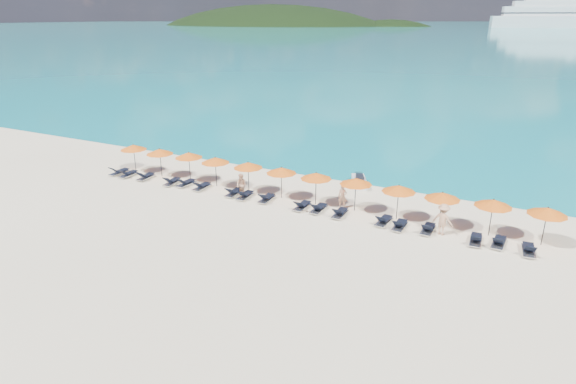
% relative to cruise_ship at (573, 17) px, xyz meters
% --- Properties ---
extents(ground, '(1400.00, 1400.00, 0.00)m').
position_rel_cruise_ship_xyz_m(ground, '(-33.90, -562.34, -10.91)').
color(ground, beige).
extents(sea, '(1600.00, 1300.00, 0.01)m').
position_rel_cruise_ship_xyz_m(sea, '(-33.90, 97.66, -10.90)').
color(sea, '#1FA9B2').
rests_on(sea, ground).
extents(headland_main, '(374.00, 242.00, 126.50)m').
position_rel_cruise_ship_xyz_m(headland_main, '(-333.90, -22.34, -48.91)').
color(headland_main, black).
rests_on(headland_main, ground).
extents(headland_small, '(162.00, 126.00, 85.50)m').
position_rel_cruise_ship_xyz_m(headland_small, '(-183.90, -2.34, -45.91)').
color(headland_small, black).
rests_on(headland_small, ground).
extents(cruise_ship, '(152.24, 54.32, 41.91)m').
position_rel_cruise_ship_xyz_m(cruise_ship, '(0.00, 0.00, 0.00)').
color(cruise_ship, silver).
rests_on(cruise_ship, ground).
extents(jetski, '(1.91, 2.62, 0.88)m').
position_rel_cruise_ship_xyz_m(jetski, '(-31.26, -552.84, -10.54)').
color(jetski, silver).
rests_on(jetski, ground).
extents(beachgoer_a, '(0.66, 0.51, 1.60)m').
position_rel_cruise_ship_xyz_m(beachgoer_a, '(-30.82, -557.51, -10.11)').
color(beachgoer_a, tan).
rests_on(beachgoer_a, ground).
extents(beachgoer_b, '(0.85, 0.57, 1.64)m').
position_rel_cruise_ship_xyz_m(beachgoer_b, '(-37.90, -558.68, -10.09)').
color(beachgoer_b, tan).
rests_on(beachgoer_b, ground).
extents(beachgoer_c, '(1.32, 0.84, 1.89)m').
position_rel_cruise_ship_xyz_m(beachgoer_c, '(-24.20, -558.73, -9.96)').
color(beachgoer_c, tan).
rests_on(beachgoer_c, ground).
extents(umbrella_0, '(2.10, 2.10, 2.28)m').
position_rel_cruise_ship_xyz_m(umbrella_0, '(-48.71, -557.70, -8.89)').
color(umbrella_0, black).
rests_on(umbrella_0, ground).
extents(umbrella_1, '(2.10, 2.10, 2.28)m').
position_rel_cruise_ship_xyz_m(umbrella_1, '(-45.95, -557.74, -8.89)').
color(umbrella_1, black).
rests_on(umbrella_1, ground).
extents(umbrella_2, '(2.10, 2.10, 2.28)m').
position_rel_cruise_ship_xyz_m(umbrella_2, '(-43.30, -557.52, -8.89)').
color(umbrella_2, black).
rests_on(umbrella_2, ground).
extents(umbrella_3, '(2.10, 2.10, 2.28)m').
position_rel_cruise_ship_xyz_m(umbrella_3, '(-40.71, -557.72, -8.89)').
color(umbrella_3, black).
rests_on(umbrella_3, ground).
extents(umbrella_4, '(2.10, 2.10, 2.28)m').
position_rel_cruise_ship_xyz_m(umbrella_4, '(-37.92, -557.68, -8.89)').
color(umbrella_4, black).
rests_on(umbrella_4, ground).
extents(umbrella_5, '(2.10, 2.10, 2.28)m').
position_rel_cruise_ship_xyz_m(umbrella_5, '(-35.25, -557.70, -8.89)').
color(umbrella_5, black).
rests_on(umbrella_5, ground).
extents(umbrella_6, '(2.10, 2.10, 2.28)m').
position_rel_cruise_ship_xyz_m(umbrella_6, '(-32.65, -557.71, -8.89)').
color(umbrella_6, black).
rests_on(umbrella_6, ground).
extents(umbrella_7, '(2.10, 2.10, 2.28)m').
position_rel_cruise_ship_xyz_m(umbrella_7, '(-29.93, -557.56, -8.89)').
color(umbrella_7, black).
rests_on(umbrella_7, ground).
extents(umbrella_8, '(2.10, 2.10, 2.28)m').
position_rel_cruise_ship_xyz_m(umbrella_8, '(-27.13, -557.67, -8.89)').
color(umbrella_8, black).
rests_on(umbrella_8, ground).
extents(umbrella_9, '(2.10, 2.10, 2.28)m').
position_rel_cruise_ship_xyz_m(umbrella_9, '(-24.52, -557.74, -8.89)').
color(umbrella_9, black).
rests_on(umbrella_9, ground).
extents(umbrella_10, '(2.10, 2.10, 2.28)m').
position_rel_cruise_ship_xyz_m(umbrella_10, '(-21.74, -557.62, -8.89)').
color(umbrella_10, black).
rests_on(umbrella_10, ground).
extents(umbrella_11, '(2.10, 2.10, 2.28)m').
position_rel_cruise_ship_xyz_m(umbrella_11, '(-19.01, -557.59, -8.89)').
color(umbrella_11, black).
rests_on(umbrella_11, ground).
extents(lounger_0, '(0.78, 1.75, 0.66)m').
position_rel_cruise_ship_xyz_m(lounger_0, '(-49.28, -558.96, -10.67)').
color(lounger_0, silver).
rests_on(lounger_0, ground).
extents(lounger_1, '(0.66, 1.71, 0.66)m').
position_rel_cruise_ship_xyz_m(lounger_1, '(-48.20, -559.05, -10.67)').
color(lounger_1, silver).
rests_on(lounger_1, ground).
extents(lounger_2, '(0.77, 1.75, 0.66)m').
position_rel_cruise_ship_xyz_m(lounger_2, '(-46.54, -558.92, -10.67)').
color(lounger_2, silver).
rests_on(lounger_2, ground).
extents(lounger_3, '(0.78, 1.75, 0.66)m').
position_rel_cruise_ship_xyz_m(lounger_3, '(-43.91, -558.95, -10.67)').
color(lounger_3, silver).
rests_on(lounger_3, ground).
extents(lounger_4, '(0.70, 1.73, 0.66)m').
position_rel_cruise_ship_xyz_m(lounger_4, '(-42.78, -558.71, -10.67)').
color(lounger_4, silver).
rests_on(lounger_4, ground).
extents(lounger_5, '(0.66, 1.71, 0.66)m').
position_rel_cruise_ship_xyz_m(lounger_5, '(-41.27, -558.78, -10.67)').
color(lounger_5, silver).
rests_on(lounger_5, ground).
extents(lounger_6, '(0.68, 1.72, 0.66)m').
position_rel_cruise_ship_xyz_m(lounger_6, '(-38.48, -558.80, -10.67)').
color(lounger_6, silver).
rests_on(lounger_6, ground).
extents(lounger_7, '(0.73, 1.74, 0.66)m').
position_rel_cruise_ship_xyz_m(lounger_7, '(-37.47, -558.91, -10.67)').
color(lounger_7, silver).
rests_on(lounger_7, ground).
extents(lounger_8, '(0.70, 1.73, 0.66)m').
position_rel_cruise_ship_xyz_m(lounger_8, '(-35.85, -558.74, -10.67)').
color(lounger_8, silver).
rests_on(lounger_8, ground).
extents(lounger_9, '(0.67, 1.72, 0.66)m').
position_rel_cruise_ship_xyz_m(lounger_9, '(-33.10, -558.88, -10.67)').
color(lounger_9, silver).
rests_on(lounger_9, ground).
extents(lounger_10, '(0.65, 1.71, 0.66)m').
position_rel_cruise_ship_xyz_m(lounger_10, '(-31.95, -558.81, -10.67)').
color(lounger_10, silver).
rests_on(lounger_10, ground).
extents(lounger_11, '(0.64, 1.71, 0.66)m').
position_rel_cruise_ship_xyz_m(lounger_11, '(-30.43, -558.90, -10.67)').
color(lounger_11, silver).
rests_on(lounger_11, ground).
extents(lounger_12, '(0.78, 1.75, 0.66)m').
position_rel_cruise_ship_xyz_m(lounger_12, '(-27.62, -558.82, -10.67)').
color(lounger_12, silver).
rests_on(lounger_12, ground).
extents(lounger_13, '(0.62, 1.70, 0.66)m').
position_rel_cruise_ship_xyz_m(lounger_13, '(-26.58, -559.03, -10.67)').
color(lounger_13, silver).
rests_on(lounger_13, ground).
extents(lounger_14, '(0.63, 1.70, 0.66)m').
position_rel_cruise_ship_xyz_m(lounger_14, '(-24.96, -558.79, -10.67)').
color(lounger_14, silver).
rests_on(lounger_14, ground).
extents(lounger_15, '(0.72, 1.73, 0.66)m').
position_rel_cruise_ship_xyz_m(lounger_15, '(-22.28, -559.04, -10.67)').
color(lounger_15, silver).
rests_on(lounger_15, ground).
extents(lounger_16, '(0.73, 1.74, 0.66)m').
position_rel_cruise_ship_xyz_m(lounger_16, '(-21.11, -558.79, -10.67)').
color(lounger_16, silver).
rests_on(lounger_16, ground).
extents(lounger_17, '(0.78, 1.75, 0.66)m').
position_rel_cruise_ship_xyz_m(lounger_17, '(-19.60, -559.05, -10.67)').
color(lounger_17, silver).
rests_on(lounger_17, ground).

